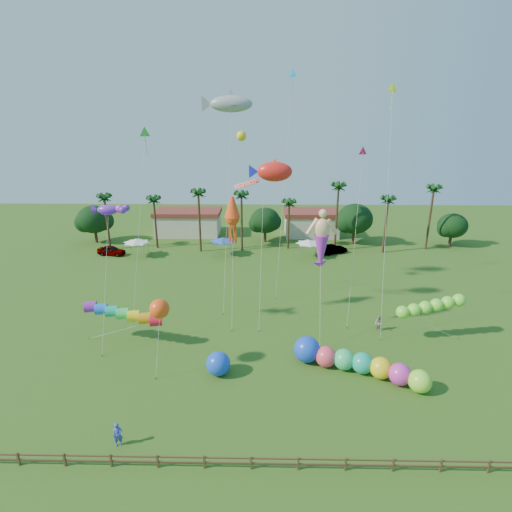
{
  "coord_description": "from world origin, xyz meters",
  "views": [
    {
      "loc": [
        0.68,
        -25.83,
        21.1
      ],
      "look_at": [
        0.0,
        10.0,
        9.0
      ],
      "focal_mm": 28.0,
      "sensor_mm": 36.0,
      "label": 1
    }
  ],
  "objects_px": {
    "car_a": "(111,250)",
    "caterpillar_inflatable": "(354,362)",
    "car_b": "(334,249)",
    "spectator_b": "(379,323)",
    "blue_ball": "(218,364)",
    "spectator_a": "(118,435)"
  },
  "relations": [
    {
      "from": "car_a",
      "to": "car_b",
      "type": "xyz_separation_m",
      "value": [
        37.05,
        1.48,
        -0.03
      ]
    },
    {
      "from": "car_b",
      "to": "spectator_a",
      "type": "bearing_deg",
      "value": 127.17
    },
    {
      "from": "caterpillar_inflatable",
      "to": "blue_ball",
      "type": "height_order",
      "value": "caterpillar_inflatable"
    },
    {
      "from": "spectator_b",
      "to": "blue_ball",
      "type": "distance_m",
      "value": 17.98
    },
    {
      "from": "caterpillar_inflatable",
      "to": "blue_ball",
      "type": "distance_m",
      "value": 11.91
    },
    {
      "from": "caterpillar_inflatable",
      "to": "spectator_a",
      "type": "bearing_deg",
      "value": -129.1
    },
    {
      "from": "spectator_a",
      "to": "caterpillar_inflatable",
      "type": "relative_size",
      "value": 0.16
    },
    {
      "from": "car_b",
      "to": "blue_ball",
      "type": "bearing_deg",
      "value": 129.53
    },
    {
      "from": "car_a",
      "to": "spectator_a",
      "type": "relative_size",
      "value": 2.6
    },
    {
      "from": "car_b",
      "to": "blue_ball",
      "type": "xyz_separation_m",
      "value": [
        -15.68,
        -34.16,
        0.31
      ]
    },
    {
      "from": "spectator_b",
      "to": "blue_ball",
      "type": "relative_size",
      "value": 0.82
    },
    {
      "from": "spectator_a",
      "to": "caterpillar_inflatable",
      "type": "height_order",
      "value": "caterpillar_inflatable"
    },
    {
      "from": "car_b",
      "to": "caterpillar_inflatable",
      "type": "xyz_separation_m",
      "value": [
        -3.79,
        -33.64,
        0.26
      ]
    },
    {
      "from": "car_a",
      "to": "spectator_a",
      "type": "distance_m",
      "value": 43.74
    },
    {
      "from": "car_b",
      "to": "spectator_b",
      "type": "bearing_deg",
      "value": 155.13
    },
    {
      "from": "spectator_a",
      "to": "spectator_b",
      "type": "xyz_separation_m",
      "value": [
        22.07,
        16.25,
        -0.02
      ]
    },
    {
      "from": "car_a",
      "to": "spectator_a",
      "type": "xyz_separation_m",
      "value": [
        15.41,
        -40.94,
        0.1
      ]
    },
    {
      "from": "car_b",
      "to": "blue_ball",
      "type": "distance_m",
      "value": 37.59
    },
    {
      "from": "spectator_a",
      "to": "spectator_b",
      "type": "height_order",
      "value": "spectator_a"
    },
    {
      "from": "car_a",
      "to": "blue_ball",
      "type": "relative_size",
      "value": 2.16
    },
    {
      "from": "car_a",
      "to": "caterpillar_inflatable",
      "type": "xyz_separation_m",
      "value": [
        33.27,
        -32.16,
        0.24
      ]
    },
    {
      "from": "car_b",
      "to": "spectator_a",
      "type": "relative_size",
      "value": 2.59
    }
  ]
}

